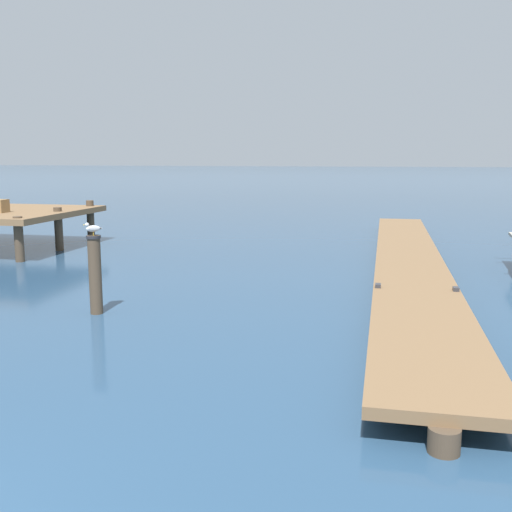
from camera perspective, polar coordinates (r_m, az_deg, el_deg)
floating_dock at (r=17.17m, az=14.49°, el=-0.36°), size 2.59×21.42×0.53m
mooring_piling at (r=12.63m, az=-15.23°, el=-1.60°), size 0.30×0.30×1.64m
perched_seagull at (r=12.49m, az=-15.39°, el=2.60°), size 0.34×0.27×0.27m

